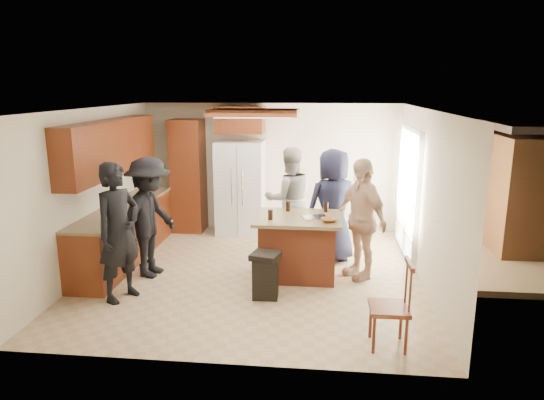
# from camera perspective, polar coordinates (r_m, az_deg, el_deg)

# --- Properties ---
(room_shell) EXTENTS (8.00, 5.20, 5.00)m
(room_shell) POSITION_cam_1_polar(r_m,az_deg,el_deg) (9.42, 26.74, -0.15)
(room_shell) COLOR tan
(room_shell) RESTS_ON ground
(person_front_left) EXTENTS (0.75, 0.83, 1.87)m
(person_front_left) POSITION_cam_1_polar(r_m,az_deg,el_deg) (6.72, -17.59, -3.63)
(person_front_left) COLOR black
(person_front_left) RESTS_ON ground
(person_behind_left) EXTENTS (1.00, 0.78, 1.81)m
(person_behind_left) POSITION_cam_1_polar(r_m,az_deg,el_deg) (8.42, 2.06, 0.12)
(person_behind_left) COLOR #999A92
(person_behind_left) RESTS_ON ground
(person_behind_right) EXTENTS (1.07, 0.90, 1.86)m
(person_behind_right) POSITION_cam_1_polar(r_m,az_deg,el_deg) (7.88, 7.17, -0.70)
(person_behind_right) COLOR black
(person_behind_right) RESTS_ON ground
(person_side_right) EXTENTS (1.03, 1.19, 1.81)m
(person_side_right) POSITION_cam_1_polar(r_m,az_deg,el_deg) (7.29, 10.41, -2.18)
(person_side_right) COLOR tan
(person_side_right) RESTS_ON ground
(person_counter) EXTENTS (0.77, 1.26, 1.82)m
(person_counter) POSITION_cam_1_polar(r_m,az_deg,el_deg) (7.45, -14.18, -1.99)
(person_counter) COLOR black
(person_counter) RESTS_ON ground
(left_cabinetry) EXTENTS (0.64, 3.00, 2.30)m
(left_cabinetry) POSITION_cam_1_polar(r_m,az_deg,el_deg) (8.24, -17.47, -0.43)
(left_cabinetry) COLOR maroon
(left_cabinetry) RESTS_ON ground
(back_wall_units) EXTENTS (1.80, 0.60, 2.45)m
(back_wall_units) POSITION_cam_1_polar(r_m,az_deg,el_deg) (9.54, -8.34, 4.44)
(back_wall_units) COLOR maroon
(back_wall_units) RESTS_ON ground
(refrigerator) EXTENTS (0.90, 0.76, 1.80)m
(refrigerator) POSITION_cam_1_polar(r_m,az_deg,el_deg) (9.39, -3.72, 1.44)
(refrigerator) COLOR white
(refrigerator) RESTS_ON ground
(kitchen_island) EXTENTS (1.28, 1.03, 0.93)m
(kitchen_island) POSITION_cam_1_polar(r_m,az_deg,el_deg) (7.33, 3.04, -5.40)
(kitchen_island) COLOR #A3472A
(kitchen_island) RESTS_ON ground
(island_items) EXTENTS (1.01, 0.74, 0.15)m
(island_items) POSITION_cam_1_polar(r_m,az_deg,el_deg) (7.12, 4.87, -1.84)
(island_items) COLOR silver
(island_items) RESTS_ON kitchen_island
(trash_bin) EXTENTS (0.44, 0.44, 0.63)m
(trash_bin) POSITION_cam_1_polar(r_m,az_deg,el_deg) (6.66, -0.76, -8.76)
(trash_bin) COLOR black
(trash_bin) RESTS_ON ground
(spindle_chair) EXTENTS (0.42, 0.42, 0.99)m
(spindle_chair) POSITION_cam_1_polar(r_m,az_deg,el_deg) (5.57, 13.81, -12.25)
(spindle_chair) COLOR maroon
(spindle_chair) RESTS_ON ground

